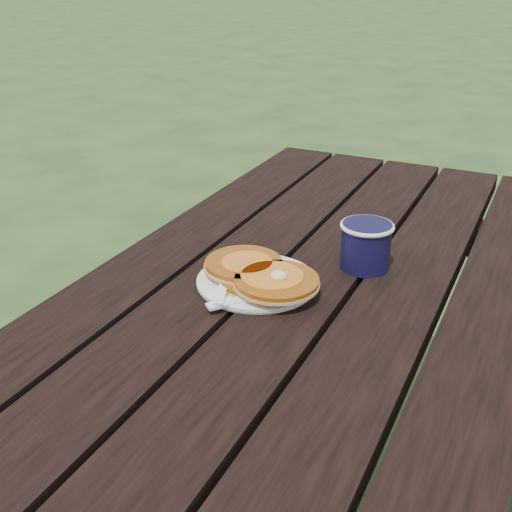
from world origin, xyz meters
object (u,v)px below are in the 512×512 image
at_px(pancake_stack, 261,275).
at_px(coffee_cup, 366,243).
at_px(picnic_table, 277,494).
at_px(plate, 257,282).

bearing_deg(pancake_stack, coffee_cup, 48.07).
distance_m(picnic_table, pancake_stack, 0.42).
height_order(picnic_table, plate, plate).
bearing_deg(plate, pancake_stack, -31.48).
xyz_separation_m(pancake_stack, coffee_cup, (0.14, 0.15, 0.03)).
distance_m(plate, pancake_stack, 0.02).
height_order(pancake_stack, coffee_cup, coffee_cup).
xyz_separation_m(plate, coffee_cup, (0.15, 0.15, 0.04)).
xyz_separation_m(picnic_table, coffee_cup, (0.07, 0.23, 0.43)).
height_order(picnic_table, coffee_cup, coffee_cup).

